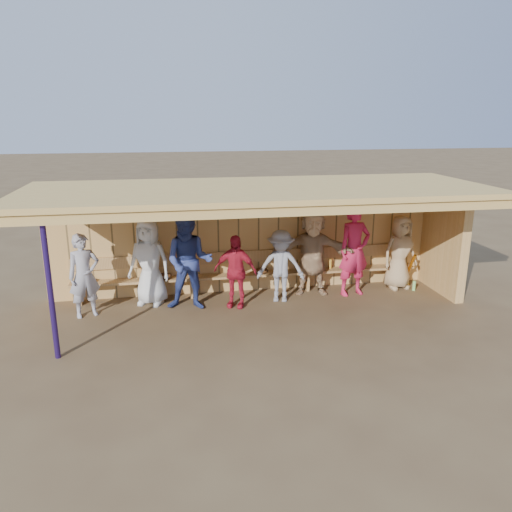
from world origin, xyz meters
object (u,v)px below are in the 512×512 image
(player_c, at_px, (189,262))
(player_h, at_px, (400,252))
(player_d, at_px, (235,271))
(player_a, at_px, (84,276))
(player_e, at_px, (281,266))
(player_f, at_px, (312,252))
(player_g, at_px, (354,250))
(player_b, at_px, (149,262))
(bench, at_px, (250,269))

(player_c, distance_m, player_h, 4.74)
(player_h, bearing_deg, player_d, 178.39)
(player_a, relative_size, player_c, 0.84)
(player_e, bearing_deg, player_a, -163.03)
(player_f, bearing_deg, player_g, -2.44)
(player_d, bearing_deg, player_b, -172.95)
(player_a, height_order, player_c, player_c)
(player_a, bearing_deg, player_g, -19.09)
(player_e, distance_m, player_f, 0.87)
(player_a, bearing_deg, player_d, -21.89)
(player_a, bearing_deg, bench, -8.80)
(player_g, distance_m, bench, 2.31)
(player_f, bearing_deg, player_c, -159.36)
(bench, bearing_deg, player_a, -167.24)
(player_h, bearing_deg, player_a, 175.16)
(player_e, height_order, bench, player_e)
(player_a, relative_size, player_b, 0.92)
(player_f, distance_m, player_g, 0.90)
(player_c, height_order, player_h, player_c)
(player_d, xyz_separation_m, player_f, (1.76, 0.47, 0.19))
(player_h, height_order, bench, player_h)
(player_c, height_order, player_g, player_g)
(player_b, relative_size, player_g, 0.90)
(player_a, bearing_deg, player_e, -19.71)
(player_c, xyz_separation_m, player_g, (3.55, 0.21, 0.01))
(player_h, bearing_deg, player_f, 171.28)
(player_d, height_order, bench, player_d)
(player_e, bearing_deg, player_c, -162.00)
(player_a, xyz_separation_m, player_g, (5.57, 0.24, 0.17))
(player_a, xyz_separation_m, bench, (3.37, 0.76, -0.30))
(player_d, relative_size, player_e, 0.98)
(player_a, relative_size, player_g, 0.83)
(player_c, distance_m, player_g, 3.55)
(player_b, bearing_deg, player_f, 22.65)
(player_d, distance_m, player_e, 0.99)
(player_c, height_order, player_d, player_c)
(player_d, height_order, player_h, player_h)
(player_c, distance_m, bench, 1.60)
(player_f, height_order, player_h, player_f)
(player_a, height_order, player_e, player_a)
(player_d, relative_size, player_f, 0.79)
(player_a, distance_m, bench, 3.47)
(player_a, distance_m, player_c, 2.02)
(player_b, relative_size, player_h, 1.08)
(player_c, bearing_deg, player_b, 163.59)
(player_c, xyz_separation_m, player_d, (0.92, -0.05, -0.23))
(player_f, relative_size, player_h, 1.13)
(player_e, xyz_separation_m, player_f, (0.78, 0.33, 0.18))
(player_c, height_order, bench, player_c)
(player_b, height_order, player_d, player_b)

